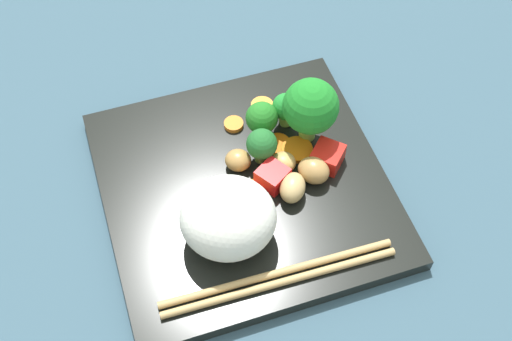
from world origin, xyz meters
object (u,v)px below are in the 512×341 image
(square_plate, at_px, (245,188))
(carrot_slice_1, at_px, (262,107))
(rice_mound, at_px, (228,218))
(chopstick_pair, at_px, (278,278))
(broccoli_floret_0, at_px, (262,118))

(square_plate, height_order, carrot_slice_1, carrot_slice_1)
(square_plate, bearing_deg, rice_mound, -119.70)
(chopstick_pair, bearing_deg, broccoli_floret_0, 77.76)
(broccoli_floret_0, distance_m, carrot_slice_1, 0.04)
(square_plate, xyz_separation_m, carrot_slice_1, (0.04, 0.09, 0.01))
(square_plate, relative_size, broccoli_floret_0, 6.50)
(rice_mound, relative_size, carrot_slice_1, 3.64)
(rice_mound, height_order, carrot_slice_1, rice_mound)
(carrot_slice_1, bearing_deg, chopstick_pair, -103.23)
(square_plate, distance_m, rice_mound, 0.07)
(square_plate, distance_m, chopstick_pair, 0.11)
(carrot_slice_1, xyz_separation_m, chopstick_pair, (-0.05, -0.19, 0.00))
(broccoli_floret_0, height_order, carrot_slice_1, broccoli_floret_0)
(carrot_slice_1, bearing_deg, broccoli_floret_0, -107.84)
(broccoli_floret_0, relative_size, carrot_slice_1, 1.76)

